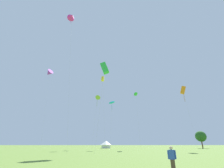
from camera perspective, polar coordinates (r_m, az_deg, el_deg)
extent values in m
cube|color=green|center=(37.76, -2.70, 5.74)|extent=(2.23, 1.49, 2.87)
cylinder|color=#B2B2B7|center=(33.56, -4.30, -7.81)|extent=(1.51, 2.28, 18.69)
cube|color=yellow|center=(66.58, -3.37, 1.87)|extent=(1.25, 1.69, 2.20)
cylinder|color=#B2B2B7|center=(61.48, -2.95, -9.60)|extent=(1.56, 2.28, 27.40)
cube|color=orange|center=(56.06, 24.29, -2.02)|extent=(2.23, 1.87, 2.65)
cylinder|color=#A75C11|center=(55.46, 24.62, -4.20)|extent=(0.08, 0.08, 3.14)
cylinder|color=#B2B2B7|center=(53.49, 26.41, -10.91)|extent=(0.63, 1.81, 18.10)
cone|color=#99DB2D|center=(63.22, -5.37, -5.24)|extent=(2.75, 2.85, 2.45)
cylinder|color=olive|center=(62.70, -5.44, -7.07)|extent=(0.06, 0.06, 3.08)
cylinder|color=#B2B2B7|center=(60.53, -6.31, -13.53)|extent=(1.20, 1.91, 18.64)
cone|color=purple|center=(70.99, -21.81, 3.71)|extent=(4.24, 4.00, 3.46)
cylinder|color=#B2B2B7|center=(65.34, -23.00, -7.75)|extent=(2.02, 2.15, 29.43)
ellipsoid|color=#1EB7CC|center=(56.50, -0.07, -6.69)|extent=(2.98, 3.34, 1.19)
cylinder|color=teal|center=(56.12, -0.07, -8.38)|extent=(0.07, 0.07, 2.18)
cylinder|color=#B2B2B7|center=(54.36, -0.36, -14.47)|extent=(0.57, 1.59, 15.57)
ellipsoid|color=green|center=(59.57, 8.57, -3.59)|extent=(1.86, 4.05, 1.15)
cylinder|color=#B2B2B7|center=(56.40, 9.40, -12.59)|extent=(0.25, 2.35, 19.18)
cone|color=#E02DA3|center=(50.06, -14.43, 22.55)|extent=(2.80, 2.83, 2.34)
cylinder|color=#9D2072|center=(49.05, -14.59, 21.26)|extent=(0.06, 0.06, 1.96)
cylinder|color=#B2B2B7|center=(39.66, -15.08, 3.77)|extent=(2.45, 0.61, 35.68)
cylinder|color=#473828|center=(12.32, 21.29, -26.20)|extent=(0.28, 0.28, 0.90)
cube|color=#2D51AD|center=(12.25, 20.80, -22.74)|extent=(0.41, 0.33, 0.60)
sphere|color=beige|center=(12.23, 20.53, -20.79)|extent=(0.22, 0.22, 0.22)
cylinder|color=#2D51AD|center=(12.17, 19.66, -22.89)|extent=(0.09, 0.09, 0.55)
cylinder|color=#2D51AD|center=(12.34, 21.92, -22.58)|extent=(0.09, 0.09, 0.55)
cube|color=white|center=(71.23, -2.18, -21.66)|extent=(3.62, 3.62, 1.36)
cone|color=white|center=(71.22, -2.16, -20.47)|extent=(4.53, 4.53, 1.59)
cylinder|color=brown|center=(78.96, 29.83, -18.37)|extent=(0.44, 0.44, 3.17)
sphere|color=#23561E|center=(79.01, 29.42, -16.16)|extent=(4.32, 4.32, 4.32)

